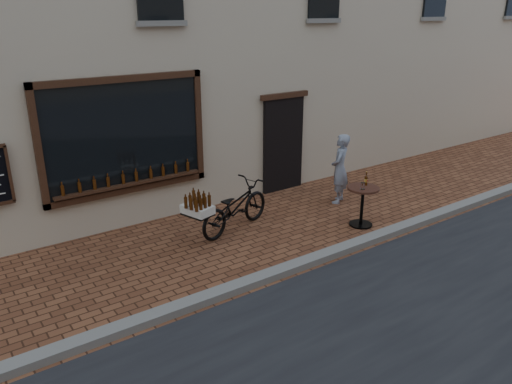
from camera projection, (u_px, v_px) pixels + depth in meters
ground at (319, 268)px, 8.39m from camera, size 90.00×90.00×0.00m
kerb at (312, 260)px, 8.53m from camera, size 90.00×0.25×0.12m
cargo_bicycle at (234, 207)px, 9.66m from camera, size 2.20×1.17×1.03m
bistro_table at (363, 198)px, 9.87m from camera, size 0.63×0.63×1.08m
pedestrian at (340, 169)px, 11.01m from camera, size 0.68×0.63×1.56m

